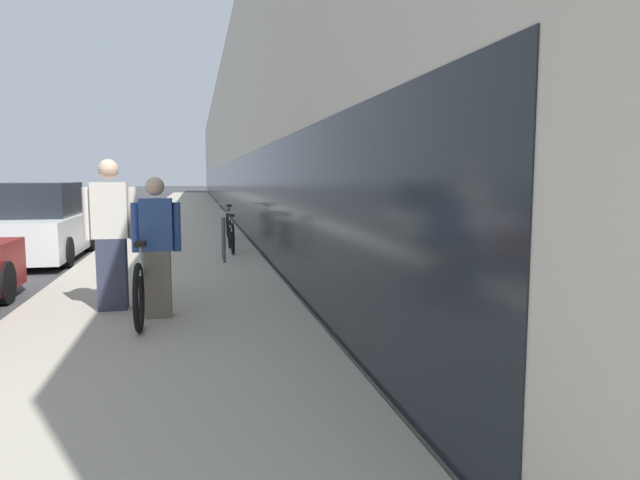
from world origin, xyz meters
TOP-DOWN VIEW (x-y plane):
  - sidewalk_slab at (5.54, 21.00)m, footprint 3.45×70.00m
  - storefront_facade at (12.30, 29.00)m, footprint 10.01×70.00m
  - tandem_bicycle at (5.38, 2.40)m, footprint 0.52×2.68m
  - person_rider at (5.54, 2.05)m, footprint 0.54×0.21m
  - person_bystander at (4.98, 2.55)m, footprint 0.61×0.24m
  - bike_rack_hoop at (6.48, 6.35)m, footprint 0.05×0.60m
  - cruiser_bike_nearest at (6.71, 7.73)m, footprint 0.52×1.66m
  - cruiser_bike_middle at (6.80, 10.14)m, footprint 0.52×1.71m
  - vintage_roadster_curbside at (2.68, 8.35)m, footprint 1.87×4.22m

SIDE VIEW (x-z plane):
  - sidewalk_slab at x=5.54m, z-range 0.00..0.16m
  - cruiser_bike_nearest at x=6.71m, z-range 0.10..0.92m
  - cruiser_bike_middle at x=6.80m, z-range 0.08..1.00m
  - tandem_bicycle at x=5.38m, z-range 0.09..1.00m
  - bike_rack_hoop at x=6.48m, z-range 0.25..1.09m
  - vintage_roadster_curbside at x=2.68m, z-range -0.09..1.54m
  - person_rider at x=5.54m, z-range 0.16..1.75m
  - person_bystander at x=4.98m, z-range 0.16..1.96m
  - storefront_facade at x=12.30m, z-range -0.01..7.26m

